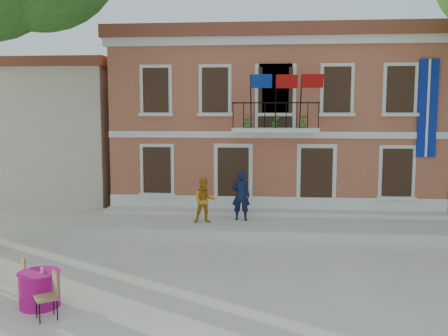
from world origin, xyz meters
The scene contains 7 objects.
ground centered at (0.00, 0.00, 0.00)m, with size 90.00×90.00×0.00m, color beige.
main_building centered at (2.00, 9.99, 3.78)m, with size 13.50×9.59×7.50m.
neighbor_west centered at (-9.50, 11.00, 3.22)m, with size 9.40×9.40×6.40m.
terrace centered at (2.00, 4.40, 0.15)m, with size 14.00×3.40×0.30m, color silver.
pedestrian_navy centered at (0.79, 4.41, 1.20)m, with size 0.65×0.43×1.80m, color #101736.
pedestrian_orange centered at (-0.46, 3.89, 1.08)m, with size 0.76×0.59×1.57m, color orange.
cafe_table_1 centered at (-3.14, -3.21, 0.42)m, with size 1.46×1.81×0.95m.
Camera 1 is at (1.73, -13.18, 4.20)m, focal length 40.00 mm.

